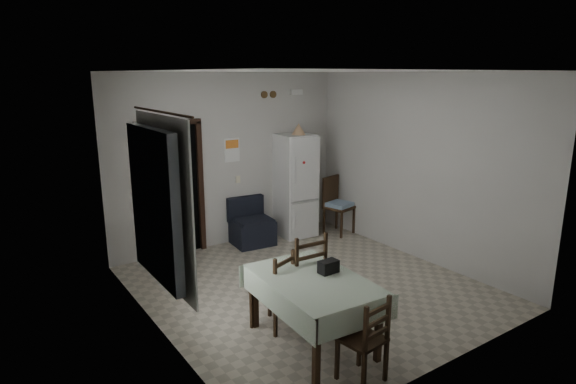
# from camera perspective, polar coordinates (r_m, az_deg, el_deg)

# --- Properties ---
(ground) EXTENTS (4.50, 4.50, 0.00)m
(ground) POSITION_cam_1_polar(r_m,az_deg,el_deg) (6.80, 2.44, -11.13)
(ground) COLOR #A49B86
(ground) RESTS_ON ground
(ceiling) EXTENTS (4.20, 4.50, 0.02)m
(ceiling) POSITION_cam_1_polar(r_m,az_deg,el_deg) (6.16, 2.72, 14.13)
(ceiling) COLOR white
(ceiling) RESTS_ON ground
(wall_back) EXTENTS (4.20, 0.02, 2.90)m
(wall_back) POSITION_cam_1_polar(r_m,az_deg,el_deg) (8.19, -6.97, 3.77)
(wall_back) COLOR beige
(wall_back) RESTS_ON ground
(wall_front) EXTENTS (4.20, 0.02, 2.90)m
(wall_front) POSITION_cam_1_polar(r_m,az_deg,el_deg) (4.79, 19.05, -4.16)
(wall_front) COLOR beige
(wall_front) RESTS_ON ground
(wall_left) EXTENTS (0.02, 4.50, 2.90)m
(wall_left) POSITION_cam_1_polar(r_m,az_deg,el_deg) (5.36, -15.66, -2.02)
(wall_left) COLOR beige
(wall_left) RESTS_ON ground
(wall_right) EXTENTS (0.02, 4.50, 2.90)m
(wall_right) POSITION_cam_1_polar(r_m,az_deg,el_deg) (7.75, 15.08, 2.81)
(wall_right) COLOR beige
(wall_right) RESTS_ON ground
(doorway) EXTENTS (1.06, 0.52, 2.22)m
(doorway) POSITION_cam_1_polar(r_m,az_deg,el_deg) (8.04, -14.20, 0.41)
(doorway) COLOR black
(doorway) RESTS_ON ground
(window_recess) EXTENTS (0.10, 1.20, 1.60)m
(window_recess) POSITION_cam_1_polar(r_m,az_deg,el_deg) (5.14, -15.52, -1.54)
(window_recess) COLOR silver
(window_recess) RESTS_ON ground
(curtain) EXTENTS (0.02, 1.45, 1.85)m
(curtain) POSITION_cam_1_polar(r_m,az_deg,el_deg) (5.17, -14.38, -1.36)
(curtain) COLOR silver
(curtain) RESTS_ON ground
(curtain_rod) EXTENTS (0.02, 1.60, 0.02)m
(curtain_rod) POSITION_cam_1_polar(r_m,az_deg,el_deg) (5.02, -14.92, 9.19)
(curtain_rod) COLOR black
(curtain_rod) RESTS_ON ground
(calendar) EXTENTS (0.28, 0.02, 0.40)m
(calendar) POSITION_cam_1_polar(r_m,az_deg,el_deg) (8.18, -6.65, 4.97)
(calendar) COLOR white
(calendar) RESTS_ON ground
(calendar_image) EXTENTS (0.24, 0.01, 0.14)m
(calendar_image) POSITION_cam_1_polar(r_m,az_deg,el_deg) (8.16, -6.65, 5.66)
(calendar_image) COLOR orange
(calendar_image) RESTS_ON ground
(light_switch) EXTENTS (0.08, 0.02, 0.12)m
(light_switch) POSITION_cam_1_polar(r_m,az_deg,el_deg) (8.32, -5.95, 1.49)
(light_switch) COLOR beige
(light_switch) RESTS_ON ground
(vent_left) EXTENTS (0.12, 0.03, 0.12)m
(vent_left) POSITION_cam_1_polar(r_m,az_deg,el_deg) (8.41, -2.83, 11.45)
(vent_left) COLOR brown
(vent_left) RESTS_ON ground
(vent_right) EXTENTS (0.12, 0.03, 0.12)m
(vent_right) POSITION_cam_1_polar(r_m,az_deg,el_deg) (8.51, -1.78, 11.49)
(vent_right) COLOR brown
(vent_right) RESTS_ON ground
(emergency_light) EXTENTS (0.25, 0.07, 0.09)m
(emergency_light) POSITION_cam_1_polar(r_m,az_deg,el_deg) (8.75, 0.96, 11.75)
(emergency_light) COLOR white
(emergency_light) RESTS_ON ground
(fridge) EXTENTS (0.64, 0.64, 1.84)m
(fridge) POSITION_cam_1_polar(r_m,az_deg,el_deg) (8.61, 0.85, 0.77)
(fridge) COLOR silver
(fridge) RESTS_ON ground
(tan_cone) EXTENTS (0.26, 0.26, 0.20)m
(tan_cone) POSITION_cam_1_polar(r_m,az_deg,el_deg) (8.39, 1.27, 7.48)
(tan_cone) COLOR tan
(tan_cone) RESTS_ON fridge
(navy_seat) EXTENTS (0.72, 0.70, 0.80)m
(navy_seat) POSITION_cam_1_polar(r_m,az_deg,el_deg) (8.28, -4.25, -3.54)
(navy_seat) COLOR black
(navy_seat) RESTS_ON ground
(corner_chair) EXTENTS (0.55, 0.55, 1.05)m
(corner_chair) POSITION_cam_1_polar(r_m,az_deg,el_deg) (8.82, 6.10, -1.65)
(corner_chair) COLOR black
(corner_chair) RESTS_ON ground
(dining_table) EXTENTS (1.05, 1.51, 0.76)m
(dining_table) POSITION_cam_1_polar(r_m,az_deg,el_deg) (5.35, 2.96, -13.91)
(dining_table) COLOR #A7B89E
(dining_table) RESTS_ON ground
(black_bag) EXTENTS (0.22, 0.14, 0.14)m
(black_bag) POSITION_cam_1_polar(r_m,az_deg,el_deg) (5.31, 4.82, -8.81)
(black_bag) COLOR black
(black_bag) RESTS_ON dining_table
(dining_chair_far_left) EXTENTS (0.51, 0.51, 0.93)m
(dining_chair_far_left) POSITION_cam_1_polar(r_m,az_deg,el_deg) (5.63, -1.88, -11.43)
(dining_chair_far_left) COLOR black
(dining_chair_far_left) RESTS_ON ground
(dining_chair_far_right) EXTENTS (0.49, 0.49, 1.09)m
(dining_chair_far_right) POSITION_cam_1_polar(r_m,az_deg,el_deg) (5.83, 1.62, -9.68)
(dining_chair_far_right) COLOR black
(dining_chair_far_right) RESTS_ON ground
(dining_chair_near_head) EXTENTS (0.43, 0.43, 0.89)m
(dining_chair_near_head) POSITION_cam_1_polar(r_m,az_deg,el_deg) (4.79, 8.80, -16.74)
(dining_chair_near_head) COLOR black
(dining_chair_near_head) RESTS_ON ground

